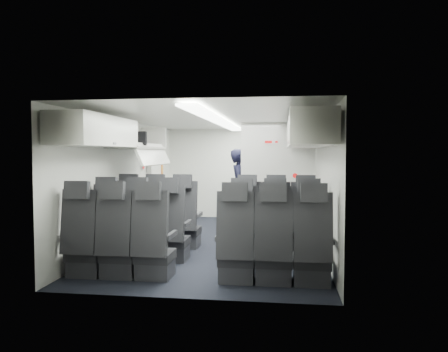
% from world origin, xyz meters
% --- Properties ---
extents(cabin_shell, '(3.41, 6.01, 2.16)m').
position_xyz_m(cabin_shell, '(0.00, 0.00, 1.12)').
color(cabin_shell, black).
rests_on(cabin_shell, ground).
extents(seat_row_front, '(3.33, 0.56, 1.24)m').
position_xyz_m(seat_row_front, '(-0.00, -0.53, 0.40)').
color(seat_row_front, '#232426').
rests_on(seat_row_front, cabin_shell).
extents(seat_row_mid, '(3.33, 0.56, 1.24)m').
position_xyz_m(seat_row_mid, '(-0.00, -1.43, 0.40)').
color(seat_row_mid, '#232426').
rests_on(seat_row_mid, cabin_shell).
extents(seat_row_rear, '(3.33, 0.56, 1.24)m').
position_xyz_m(seat_row_rear, '(-0.00, -2.33, 0.40)').
color(seat_row_rear, '#232426').
rests_on(seat_row_rear, cabin_shell).
extents(overhead_bin_left_rear, '(0.53, 1.80, 0.40)m').
position_xyz_m(overhead_bin_left_rear, '(-1.40, -2.00, 1.86)').
color(overhead_bin_left_rear, white).
rests_on(overhead_bin_left_rear, cabin_shell).
extents(overhead_bin_left_front_open, '(0.64, 1.70, 0.72)m').
position_xyz_m(overhead_bin_left_front_open, '(-1.44, -0.25, 1.74)').
color(overhead_bin_left_front_open, '#9E9E93').
rests_on(overhead_bin_left_front_open, cabin_shell).
extents(overhead_bin_right_rear, '(0.53, 1.80, 0.40)m').
position_xyz_m(overhead_bin_right_rear, '(1.40, -2.00, 1.86)').
color(overhead_bin_right_rear, white).
rests_on(overhead_bin_right_rear, cabin_shell).
extents(overhead_bin_right_front, '(0.53, 1.70, 0.40)m').
position_xyz_m(overhead_bin_right_front, '(1.40, -0.25, 1.86)').
color(overhead_bin_right_front, white).
rests_on(overhead_bin_right_front, cabin_shell).
extents(bulkhead_partition, '(1.40, 0.15, 2.13)m').
position_xyz_m(bulkhead_partition, '(0.98, 0.80, 1.08)').
color(bulkhead_partition, white).
rests_on(bulkhead_partition, cabin_shell).
extents(galley_unit, '(0.85, 0.52, 1.90)m').
position_xyz_m(galley_unit, '(0.95, 2.72, 0.95)').
color(galley_unit, '#939399').
rests_on(galley_unit, cabin_shell).
extents(boarding_door, '(0.12, 1.27, 1.86)m').
position_xyz_m(boarding_door, '(-1.64, 1.55, 0.95)').
color(boarding_door, silver).
rests_on(boarding_door, cabin_shell).
extents(flight_attendant, '(0.40, 0.61, 1.66)m').
position_xyz_m(flight_attendant, '(0.18, 1.57, 0.83)').
color(flight_attendant, black).
rests_on(flight_attendant, ground).
extents(carry_on_bag, '(0.43, 0.34, 0.23)m').
position_xyz_m(carry_on_bag, '(-1.38, -0.51, 1.81)').
color(carry_on_bag, black).
rests_on(carry_on_bag, overhead_bin_left_front_open).
extents(papers, '(0.20, 0.08, 0.14)m').
position_xyz_m(papers, '(0.37, 1.52, 1.06)').
color(papers, white).
rests_on(papers, flight_attendant).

